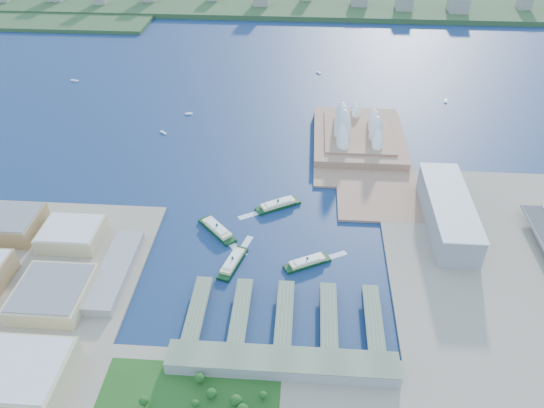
# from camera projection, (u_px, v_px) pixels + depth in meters

# --- Properties ---
(ground) EXTENTS (3000.00, 3000.00, 0.00)m
(ground) POSITION_uv_depth(u_px,v_px,m) (275.00, 264.00, 570.76)
(ground) COLOR #10224B
(ground) RESTS_ON ground
(west_land) EXTENTS (220.00, 390.00, 3.00)m
(west_land) POSITION_uv_depth(u_px,v_px,m) (4.00, 326.00, 499.47)
(west_land) COLOR gray
(west_land) RESTS_ON ground
(east_land) EXTENTS (240.00, 500.00, 3.00)m
(east_land) POSITION_uv_depth(u_px,v_px,m) (517.00, 310.00, 515.69)
(east_land) COLOR gray
(east_land) RESTS_ON ground
(peninsula) EXTENTS (135.00, 220.00, 3.00)m
(peninsula) POSITION_uv_depth(u_px,v_px,m) (360.00, 147.00, 773.67)
(peninsula) COLOR #956B51
(peninsula) RESTS_ON ground
(far_shore) EXTENTS (2200.00, 260.00, 12.00)m
(far_shore) POSITION_uv_depth(u_px,v_px,m) (300.00, 4.00, 1358.69)
(far_shore) COLOR #2D4926
(far_shore) RESTS_ON ground
(opera_house) EXTENTS (134.00, 180.00, 58.00)m
(opera_house) POSITION_uv_depth(u_px,v_px,m) (360.00, 121.00, 772.07)
(opera_house) COLOR white
(opera_house) RESTS_ON peninsula
(toaster_building) EXTENTS (45.00, 155.00, 35.00)m
(toaster_building) POSITION_uv_depth(u_px,v_px,m) (448.00, 212.00, 612.11)
(toaster_building) COLOR gray
(toaster_building) RESTS_ON east_land
(west_buildings) EXTENTS (200.00, 280.00, 27.00)m
(west_buildings) POSITION_uv_depth(u_px,v_px,m) (16.00, 288.00, 518.93)
(west_buildings) COLOR #94744A
(west_buildings) RESTS_ON west_land
(ferry_wharves) EXTENTS (184.00, 90.00, 9.30)m
(ferry_wharves) POSITION_uv_depth(u_px,v_px,m) (285.00, 314.00, 506.66)
(ferry_wharves) COLOR #57674E
(ferry_wharves) RESTS_ON ground
(terminal_building) EXTENTS (200.00, 28.00, 12.00)m
(terminal_building) POSITION_uv_depth(u_px,v_px,m) (282.00, 363.00, 455.59)
(terminal_building) COLOR gray
(terminal_building) RESTS_ON south_land
(ferry_a) EXTENTS (50.80, 53.55, 11.13)m
(ferry_a) POSITION_uv_depth(u_px,v_px,m) (217.00, 228.00, 612.86)
(ferry_a) COLOR black
(ferry_a) RESTS_ON ground
(ferry_b) EXTENTS (56.77, 41.61, 10.83)m
(ferry_b) POSITION_uv_depth(u_px,v_px,m) (278.00, 203.00, 652.41)
(ferry_b) COLOR black
(ferry_b) RESTS_ON ground
(ferry_c) EXTENTS (28.55, 56.65, 10.39)m
(ferry_c) POSITION_uv_depth(u_px,v_px,m) (233.00, 261.00, 567.38)
(ferry_c) COLOR black
(ferry_c) RESTS_ON ground
(ferry_d) EXTENTS (52.31, 36.11, 9.86)m
(ferry_d) POSITION_uv_depth(u_px,v_px,m) (307.00, 261.00, 567.79)
(ferry_d) COLOR black
(ferry_d) RESTS_ON ground
(boat_a) EXTENTS (12.09, 10.84, 2.51)m
(boat_a) POSITION_uv_depth(u_px,v_px,m) (163.00, 132.00, 809.70)
(boat_a) COLOR white
(boat_a) RESTS_ON ground
(boat_b) EXTENTS (11.52, 5.25, 3.00)m
(boat_b) POSITION_uv_depth(u_px,v_px,m) (189.00, 113.00, 861.19)
(boat_b) COLOR white
(boat_b) RESTS_ON ground
(boat_c) EXTENTS (7.23, 14.28, 3.09)m
(boat_c) POSITION_uv_depth(u_px,v_px,m) (446.00, 101.00, 900.59)
(boat_c) COLOR white
(boat_c) RESTS_ON ground
(boat_d) EXTENTS (16.02, 6.76, 2.64)m
(boat_d) POSITION_uv_depth(u_px,v_px,m) (75.00, 80.00, 971.43)
(boat_d) COLOR white
(boat_d) RESTS_ON ground
(boat_e) EXTENTS (9.91, 11.61, 2.87)m
(boat_e) POSITION_uv_depth(u_px,v_px,m) (319.00, 73.00, 1001.35)
(boat_e) COLOR white
(boat_e) RESTS_ON ground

